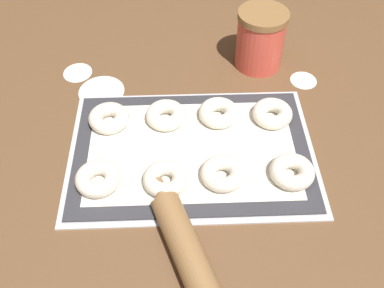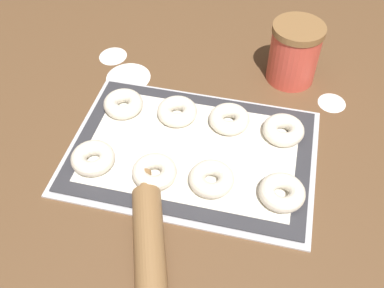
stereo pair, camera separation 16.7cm
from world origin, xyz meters
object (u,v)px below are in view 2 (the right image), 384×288
(bagel_front_far_left, at_px, (93,158))
(bagel_front_mid_left, at_px, (154,172))
(bagel_front_far_right, at_px, (282,192))
(rolling_pin, at_px, (150,264))
(bagel_back_mid_right, at_px, (229,119))
(baking_tray, at_px, (192,151))
(bagel_front_mid_right, at_px, (211,179))
(bagel_back_mid_left, at_px, (177,111))
(flour_canister, at_px, (294,53))
(bagel_back_far_left, at_px, (123,104))
(bagel_back_far_right, at_px, (283,130))

(bagel_front_far_left, xyz_separation_m, bagel_front_mid_left, (0.13, -0.01, 0.00))
(bagel_front_far_right, relative_size, rolling_pin, 0.24)
(bagel_front_far_left, bearing_deg, bagel_back_mid_right, 34.97)
(bagel_front_mid_left, height_order, rolling_pin, rolling_pin)
(baking_tray, distance_m, bagel_front_far_right, 0.21)
(baking_tray, xyz_separation_m, bagel_front_mid_right, (0.06, -0.08, 0.02))
(bagel_front_mid_right, height_order, rolling_pin, rolling_pin)
(rolling_pin, bearing_deg, bagel_back_mid_left, 97.52)
(bagel_front_mid_right, height_order, flour_canister, flour_canister)
(bagel_back_far_left, xyz_separation_m, bagel_back_mid_left, (0.12, 0.00, 0.00))
(bagel_front_mid_right, distance_m, rolling_pin, 0.21)
(bagel_back_far_right, bearing_deg, bagel_front_mid_right, -126.97)
(bagel_front_far_right, height_order, bagel_back_far_left, same)
(bagel_front_far_right, height_order, bagel_back_mid_left, same)
(baking_tray, height_order, bagel_front_mid_left, bagel_front_mid_left)
(bagel_front_mid_left, relative_size, bagel_back_mid_left, 1.00)
(rolling_pin, bearing_deg, bagel_back_mid_right, 79.46)
(bagel_back_far_left, relative_size, bagel_back_mid_right, 1.00)
(bagel_front_far_right, relative_size, flour_canister, 0.60)
(bagel_back_far_left, bearing_deg, rolling_pin, -64.38)
(bagel_front_far_right, xyz_separation_m, flour_canister, (-0.02, 0.38, 0.05))
(bagel_back_mid_left, bearing_deg, bagel_front_mid_left, -90.12)
(bagel_front_far_right, xyz_separation_m, bagel_back_mid_left, (-0.25, 0.17, 0.00))
(baking_tray, relative_size, bagel_front_far_left, 5.80)
(bagel_back_mid_left, distance_m, rolling_pin, 0.37)
(bagel_front_mid_right, height_order, bagel_back_mid_left, same)
(bagel_back_mid_right, bearing_deg, bagel_back_mid_left, -178.50)
(bagel_front_mid_left, height_order, bagel_back_mid_left, same)
(bagel_front_far_left, bearing_deg, bagel_front_mid_left, -2.39)
(bagel_front_mid_left, height_order, bagel_front_mid_right, same)
(bagel_front_mid_right, bearing_deg, flour_canister, 72.17)
(bagel_back_far_right, bearing_deg, bagel_back_mid_left, 179.17)
(bagel_front_far_left, relative_size, bagel_back_far_left, 1.00)
(baking_tray, distance_m, bagel_front_far_left, 0.21)
(baking_tray, xyz_separation_m, bagel_front_far_right, (0.19, -0.08, 0.02))
(bagel_back_far_left, bearing_deg, bagel_front_mid_right, -34.46)
(bagel_front_mid_right, xyz_separation_m, bagel_back_mid_left, (-0.11, 0.17, 0.00))
(flour_canister, relative_size, rolling_pin, 0.39)
(bagel_front_far_right, bearing_deg, bagel_back_mid_left, 145.96)
(baking_tray, distance_m, rolling_pin, 0.28)
(bagel_back_far_left, relative_size, rolling_pin, 0.24)
(bagel_front_mid_left, height_order, bagel_back_mid_right, same)
(rolling_pin, bearing_deg, flour_canister, 72.16)
(bagel_back_far_left, bearing_deg, bagel_back_far_right, 0.17)
(bagel_front_far_right, distance_m, bagel_back_mid_left, 0.30)
(baking_tray, relative_size, bagel_back_mid_left, 5.80)
(bagel_back_mid_left, relative_size, bagel_back_mid_right, 1.00)
(bagel_front_far_left, bearing_deg, bagel_back_far_right, 24.51)
(bagel_back_far_left, bearing_deg, bagel_front_far_right, -23.64)
(bagel_back_mid_right, bearing_deg, bagel_back_far_left, -178.21)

